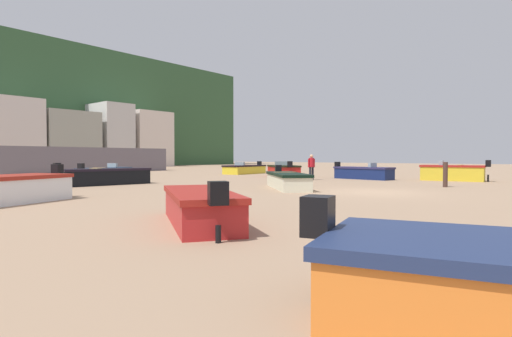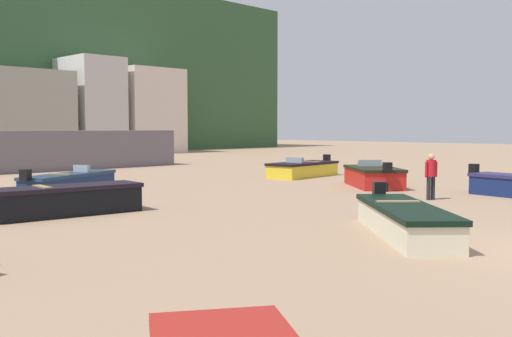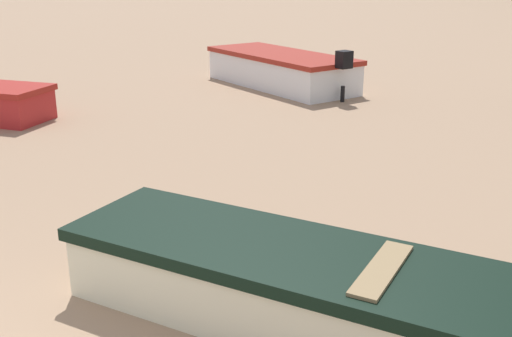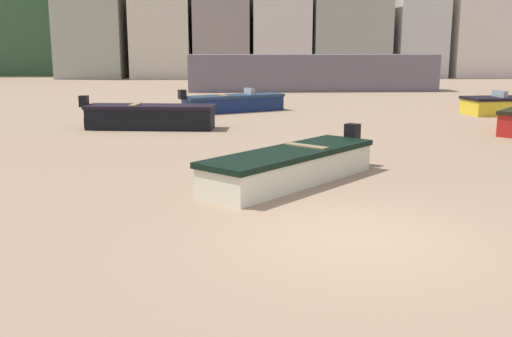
{
  "view_description": "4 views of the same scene",
  "coord_description": "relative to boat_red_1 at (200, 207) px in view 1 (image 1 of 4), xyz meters",
  "views": [
    {
      "loc": [
        -15.97,
        -7.18,
        1.45
      ],
      "look_at": [
        -3.91,
        2.95,
        1.01
      ],
      "focal_mm": 28.7,
      "sensor_mm": 36.0,
      "label": 1
    },
    {
      "loc": [
        -12.7,
        -3.3,
        2.51
      ],
      "look_at": [
        4.76,
        14.03,
        0.82
      ],
      "focal_mm": 41.32,
      "sensor_mm": 36.0,
      "label": 2
    },
    {
      "loc": [
        3.83,
        2.09,
        3.1
      ],
      "look_at": [
        -3.27,
        4.0,
        0.63
      ],
      "focal_mm": 42.92,
      "sensor_mm": 36.0,
      "label": 3
    },
    {
      "loc": [
        -2.01,
        -8.67,
        2.94
      ],
      "look_at": [
        -1.4,
        3.38,
        0.41
      ],
      "focal_mm": 41.38,
      "sensor_mm": 36.0,
      "label": 4
    }
  ],
  "objects": [
    {
      "name": "mooring_post_near_water",
      "position": [
        15.03,
        -0.92,
        0.23
      ],
      "size": [
        0.22,
        0.22,
        1.21
      ],
      "primitive_type": "cylinder",
      "color": "#422C25",
      "rests_on": "ground"
    },
    {
      "name": "townhouse_far_right",
      "position": [
        31.89,
        47.64,
        3.85
      ],
      "size": [
        6.28,
        6.1,
        8.44
      ],
      "primitive_type": "cube",
      "color": "beige",
      "rests_on": "ground"
    },
    {
      "name": "townhouse_centre",
      "position": [
        13.06,
        47.27,
        3.86
      ],
      "size": [
        5.17,
        5.36,
        8.47
      ],
      "primitive_type": "cube",
      "color": "silver",
      "rests_on": "ground"
    },
    {
      "name": "boat_black_9",
      "position": [
        5.29,
        13.08,
        0.07
      ],
      "size": [
        4.88,
        1.78,
        1.18
      ],
      "rotation": [
        0.0,
        0.0,
        4.6
      ],
      "color": "black",
      "rests_on": "ground"
    },
    {
      "name": "harbor_pier",
      "position": [
        13.68,
        30.59,
        0.81
      ],
      "size": [
        16.09,
        2.4,
        2.36
      ],
      "primitive_type": "cube",
      "color": "slate",
      "rests_on": "ground"
    },
    {
      "name": "boat_red_6",
      "position": [
        18.61,
        11.37,
        0.06
      ],
      "size": [
        3.74,
        3.94,
        1.17
      ],
      "rotation": [
        0.0,
        0.0,
        5.57
      ],
      "color": "red",
      "rests_on": "ground"
    },
    {
      "name": "boat_navy_5",
      "position": [
        19.15,
        5.28,
        0.04
      ],
      "size": [
        1.83,
        4.31,
        1.12
      ],
      "rotation": [
        0.0,
        0.0,
        2.99
      ],
      "color": "navy",
      "rests_on": "ground"
    },
    {
      "name": "boat_yellow_4",
      "position": [
        20.91,
        0.27,
        0.12
      ],
      "size": [
        1.73,
        3.92,
        1.28
      ],
      "rotation": [
        0.0,
        0.0,
        0.12
      ],
      "color": "gold",
      "rests_on": "ground"
    },
    {
      "name": "boat_cream_2",
      "position": [
        9.41,
        4.43,
        -0.0
      ],
      "size": [
        4.21,
        4.34,
        1.04
      ],
      "rotation": [
        0.0,
        0.0,
        2.38
      ],
      "color": "beige",
      "rests_on": "ground"
    },
    {
      "name": "boat_navy_3",
      "position": [
        8.33,
        18.45,
        0.02
      ],
      "size": [
        4.78,
        3.14,
        1.08
      ],
      "rotation": [
        0.0,
        0.0,
        5.17
      ],
      "color": "navy",
      "rests_on": "ground"
    },
    {
      "name": "ground_plane",
      "position": [
        10.01,
        0.59,
        -0.37
      ],
      "size": [
        160.0,
        160.0,
        0.0
      ],
      "primitive_type": "plane",
      "color": "#9C7C60"
    },
    {
      "name": "townhouse_right",
      "position": [
        25.82,
        47.6,
        4.16
      ],
      "size": [
        4.45,
        6.01,
        9.06
      ],
      "primitive_type": "cube",
      "color": "beige",
      "rests_on": "ground"
    },
    {
      "name": "townhouse_centre_right",
      "position": [
        19.44,
        47.42,
        3.35
      ],
      "size": [
        6.94,
        5.65,
        7.45
      ],
      "primitive_type": "cube",
      "color": "#9C9C8F",
      "rests_on": "ground"
    },
    {
      "name": "beach_walker_distant",
      "position": [
        16.17,
        7.39,
        0.58
      ],
      "size": [
        0.53,
        0.43,
        1.62
      ],
      "rotation": [
        0.0,
        0.0,
        2.8
      ],
      "color": "#21212A",
      "rests_on": "ground"
    },
    {
      "name": "boat_red_1",
      "position": [
        0.0,
        0.0,
        0.0
      ],
      "size": [
        3.15,
        3.88,
        1.04
      ],
      "rotation": [
        0.0,
        0.0,
        5.7
      ],
      "color": "red",
      "rests_on": "ground"
    },
    {
      "name": "boat_yellow_7",
      "position": [
        20.53,
        16.92,
        0.02
      ],
      "size": [
        4.69,
        2.13,
        1.07
      ],
      "rotation": [
        0.0,
        0.0,
        1.68
      ],
      "color": "yellow",
      "rests_on": "ground"
    }
  ]
}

